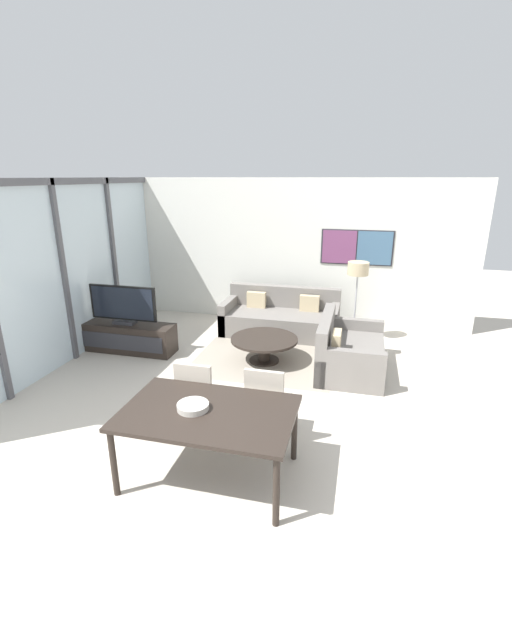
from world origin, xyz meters
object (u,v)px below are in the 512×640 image
at_px(fruit_bowl, 193,406).
at_px(television, 123,305).
at_px(dining_table, 208,417).
at_px(dining_chair_left, 198,392).
at_px(sofa_main, 281,319).
at_px(sofa_side, 346,353).
at_px(coffee_table, 264,344).
at_px(tv_console, 126,337).
at_px(floor_lamp, 358,274).
at_px(dining_chair_centre, 266,398).

bearing_deg(fruit_bowl, television, 130.79).
distance_m(television, dining_table, 3.65).
bearing_deg(dining_chair_left, sofa_main, 85.37).
relative_size(sofa_side, coffee_table, 1.43).
height_order(sofa_main, dining_chair_left, dining_chair_left).
bearing_deg(television, sofa_side, 2.21).
bearing_deg(dining_table, television, 132.63).
bearing_deg(sofa_side, tv_console, 92.22).
distance_m(tv_console, fruit_bowl, 3.59).
bearing_deg(sofa_main, fruit_bowl, -90.51).
bearing_deg(floor_lamp, sofa_main, 174.10).
xyz_separation_m(dining_chair_centre, fruit_bowl, (-0.54, -0.76, 0.25)).
relative_size(dining_chair_centre, floor_lamp, 0.62).
bearing_deg(sofa_side, dining_table, 157.69).
relative_size(sofa_side, dining_chair_centre, 1.68).
bearing_deg(dining_chair_centre, sofa_main, 98.29).
xyz_separation_m(dining_table, floor_lamp, (1.24, 4.08, 0.56)).
bearing_deg(dining_chair_left, dining_table, -61.04).
relative_size(dining_chair_left, fruit_bowl, 2.95).
xyz_separation_m(television, dining_chair_left, (2.08, -1.97, -0.30)).
distance_m(tv_console, dining_chair_centre, 3.46).
height_order(sofa_side, coffee_table, sofa_side).
height_order(coffee_table, dining_table, dining_table).
bearing_deg(coffee_table, sofa_side, 0.29).
bearing_deg(coffee_table, sofa_main, 90.00).
xyz_separation_m(dining_table, dining_chair_centre, (0.39, 0.75, -0.15)).
bearing_deg(sofa_side, coffee_table, 90.29).
bearing_deg(television, coffee_table, 3.24).
bearing_deg(dining_chair_left, coffee_table, 82.33).
bearing_deg(dining_chair_centre, dining_table, -117.63).
bearing_deg(sofa_side, dining_chair_centre, 159.73).
xyz_separation_m(tv_console, dining_chair_left, (2.08, -1.97, 0.27)).
height_order(tv_console, dining_chair_centre, dining_chair_centre).
bearing_deg(sofa_main, coffee_table, -90.00).
height_order(sofa_side, dining_chair_centre, dining_chair_centre).
relative_size(sofa_side, floor_lamp, 1.05).
xyz_separation_m(fruit_bowl, floor_lamp, (1.38, 4.08, 0.46)).
distance_m(dining_chair_left, fruit_bowl, 0.80).
distance_m(dining_table, floor_lamp, 4.30).
distance_m(tv_console, dining_table, 3.67).
relative_size(sofa_main, coffee_table, 2.02).
distance_m(sofa_side, fruit_bowl, 3.16).
height_order(dining_table, dining_chair_left, dining_chair_left).
bearing_deg(sofa_main, tv_console, -147.00).
bearing_deg(tv_console, dining_table, -47.37).
height_order(tv_console, television, television).
relative_size(television, dining_table, 0.72).
bearing_deg(tv_console, fruit_bowl, -49.20).
bearing_deg(floor_lamp, dining_table, -106.88).
bearing_deg(coffee_table, dining_chair_left, -97.67).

